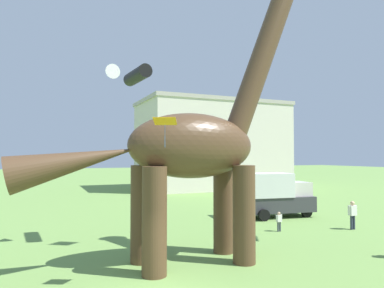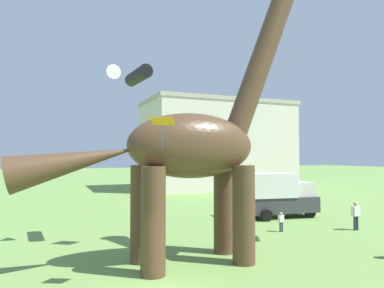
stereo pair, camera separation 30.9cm
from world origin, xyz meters
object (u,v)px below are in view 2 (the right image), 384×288
object	(u,v)px
dinosaur_sculpture	(191,146)
kite_mid_left	(163,122)
person_near_flyer	(281,220)
kite_near_high	(133,75)
person_vendor_side	(356,213)
parked_box_truck	(277,195)

from	to	relation	value
dinosaur_sculpture	kite_mid_left	xyz separation A→B (m)	(-2.05, -2.59, 0.72)
dinosaur_sculpture	person_near_flyer	size ratio (longest dim) A/B	11.78
person_near_flyer	kite_near_high	xyz separation A→B (m)	(-8.76, 0.42, 7.90)
dinosaur_sculpture	person_near_flyer	xyz separation A→B (m)	(7.16, 3.57, -4.19)
person_near_flyer	kite_near_high	size ratio (longest dim) A/B	0.45
person_vendor_side	kite_near_high	bearing A→B (deg)	-166.13
person_near_flyer	dinosaur_sculpture	bearing A→B (deg)	-151.58
dinosaur_sculpture	parked_box_truck	size ratio (longest dim) A/B	2.31
kite_near_high	kite_mid_left	distance (m)	7.24
parked_box_truck	kite_mid_left	size ratio (longest dim) A/B	5.99
person_near_flyer	kite_near_high	distance (m)	11.81
kite_mid_left	parked_box_truck	bearing A→B (deg)	40.95
dinosaur_sculpture	person_vendor_side	world-z (taller)	dinosaur_sculpture
parked_box_truck	kite_near_high	bearing A→B (deg)	-153.49
kite_near_high	person_near_flyer	bearing A→B (deg)	-2.72
parked_box_truck	kite_mid_left	world-z (taller)	kite_mid_left
parked_box_truck	kite_near_high	xyz separation A→B (m)	(-11.43, -3.74, 6.95)
kite_mid_left	person_vendor_side	bearing A→B (deg)	19.55
dinosaur_sculpture	parked_box_truck	distance (m)	12.92
person_near_flyer	person_vendor_side	distance (m)	4.64
parked_box_truck	person_vendor_side	world-z (taller)	parked_box_truck
person_vendor_side	kite_near_high	world-z (taller)	kite_near_high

